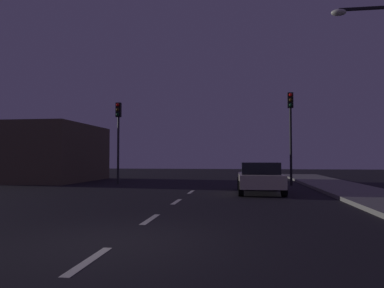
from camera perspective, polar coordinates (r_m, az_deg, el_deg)
The scene contains 10 objects.
ground_plane at distance 13.83m, azimuth -2.02°, elevation -8.85°, with size 80.00×80.00×0.00m, color black.
lane_stripe_nearest at distance 6.04m, azimuth -16.03°, elevation -17.34°, with size 0.16×1.60×0.01m, color silver.
lane_stripe_second at distance 9.56m, azimuth -6.61°, elevation -11.76°, with size 0.16×1.60×0.01m, color silver.
lane_stripe_third at distance 13.24m, azimuth -2.47°, elevation -9.12°, with size 0.16×1.60×0.01m, color silver.
lane_stripe_fourth at distance 16.98m, azimuth -0.17°, elevation -7.61°, with size 0.16×1.60×0.01m, color silver.
traffic_signal_left at distance 22.95m, azimuth -11.61°, elevation 2.67°, with size 0.32×0.38×5.07m.
traffic_signal_right at distance 21.87m, azimuth 15.37°, elevation 3.57°, with size 0.32×0.38×5.44m.
car_stopped_ahead at distance 16.64m, azimuth 10.69°, elevation -5.21°, with size 2.05×4.16×1.40m.
street_lamp_right at distance 15.15m, azimuth 27.74°, elevation 8.72°, with size 2.15×0.36×7.29m.
storefront_left at distance 26.98m, azimuth -21.76°, elevation -1.34°, with size 5.92×7.70×3.90m, color brown.
Camera 1 is at (2.33, -6.54, 1.58)m, focal length 33.62 mm.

